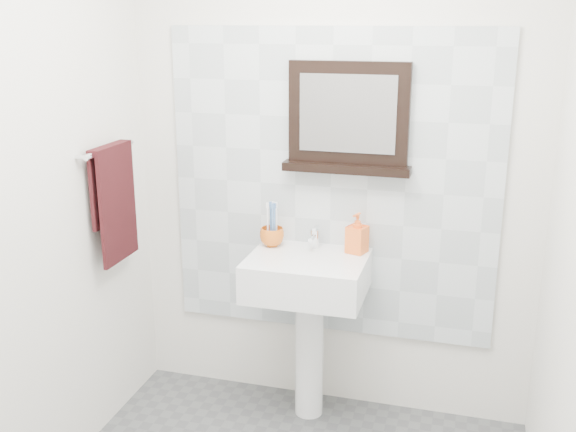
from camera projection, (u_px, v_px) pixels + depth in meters
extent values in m
cube|color=silver|center=(332.00, 166.00, 3.24)|extent=(2.00, 0.01, 2.50)
cube|color=silver|center=(73.00, 416.00, 1.21)|extent=(2.00, 0.01, 2.50)
cube|color=silver|center=(4.00, 211.00, 2.48)|extent=(0.01, 2.20, 2.50)
cube|color=silver|center=(331.00, 187.00, 3.25)|extent=(1.60, 0.02, 1.50)
cylinder|color=white|center=(309.00, 352.00, 3.34)|extent=(0.14, 0.14, 0.68)
cube|color=white|center=(307.00, 275.00, 3.17)|extent=(0.55, 0.44, 0.18)
cylinder|color=silver|center=(306.00, 262.00, 3.13)|extent=(0.32, 0.32, 0.02)
cylinder|color=#4C4C4F|center=(306.00, 260.00, 3.12)|extent=(0.04, 0.04, 0.00)
cylinder|color=silver|center=(315.00, 239.00, 3.27)|extent=(0.04, 0.04, 0.09)
cylinder|color=silver|center=(313.00, 237.00, 3.22)|extent=(0.02, 0.10, 0.02)
cube|color=silver|center=(316.00, 228.00, 3.27)|extent=(0.02, 0.07, 0.01)
imported|color=orange|center=(272.00, 237.00, 3.29)|extent=(0.15, 0.15, 0.09)
cylinder|color=white|center=(268.00, 226.00, 3.27)|extent=(0.01, 0.01, 0.19)
cube|color=white|center=(268.00, 205.00, 3.24)|extent=(0.01, 0.01, 0.03)
cylinder|color=#4E78B3|center=(275.00, 226.00, 3.26)|extent=(0.01, 0.01, 0.19)
cube|color=#4E78B3|center=(274.00, 206.00, 3.23)|extent=(0.01, 0.01, 0.03)
cylinder|color=white|center=(273.00, 224.00, 3.29)|extent=(0.01, 0.01, 0.19)
cube|color=white|center=(273.00, 204.00, 3.26)|extent=(0.01, 0.01, 0.03)
cylinder|color=#4E78B3|center=(271.00, 225.00, 3.29)|extent=(0.01, 0.01, 0.19)
cube|color=#4E78B3|center=(271.00, 204.00, 3.26)|extent=(0.01, 0.01, 0.03)
cylinder|color=white|center=(276.00, 225.00, 3.27)|extent=(0.01, 0.01, 0.19)
cube|color=white|center=(276.00, 205.00, 3.25)|extent=(0.01, 0.01, 0.03)
cylinder|color=#4E78B3|center=(273.00, 226.00, 3.26)|extent=(0.01, 0.01, 0.19)
cube|color=#4E78B3|center=(272.00, 206.00, 3.23)|extent=(0.01, 0.01, 0.03)
imported|color=#FF401E|center=(357.00, 233.00, 3.18)|extent=(0.11, 0.11, 0.19)
cube|color=black|center=(349.00, 113.00, 3.11)|extent=(0.56, 0.06, 0.47)
cube|color=#99999E|center=(347.00, 114.00, 3.08)|extent=(0.45, 0.01, 0.36)
cube|color=black|center=(346.00, 168.00, 3.16)|extent=(0.60, 0.11, 0.04)
cylinder|color=silver|center=(110.00, 149.00, 3.06)|extent=(0.03, 0.40, 0.03)
cylinder|color=silver|center=(81.00, 157.00, 2.89)|extent=(0.05, 0.02, 0.02)
cylinder|color=silver|center=(124.00, 142.00, 3.24)|extent=(0.05, 0.02, 0.02)
cube|color=black|center=(118.00, 207.00, 3.13)|extent=(0.02, 0.30, 0.52)
cube|color=black|center=(109.00, 188.00, 3.12)|extent=(0.02, 0.30, 0.34)
cube|color=black|center=(110.00, 148.00, 3.06)|extent=(0.06, 0.30, 0.03)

